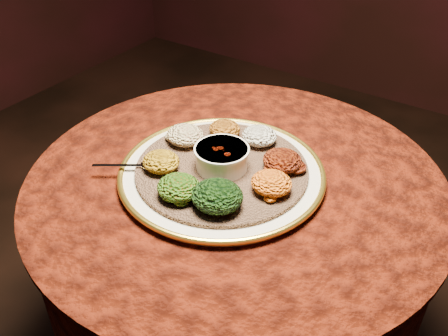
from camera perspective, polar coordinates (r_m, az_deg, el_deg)
The scene contains 13 objects.
table at distance 1.26m, azimuth 1.21°, elevation -7.61°, with size 0.96×0.96×0.73m.
platter at distance 1.13m, azimuth -0.25°, elevation -0.57°, with size 0.50×0.50×0.02m.
injera at distance 1.13m, azimuth -0.26°, elevation -0.12°, with size 0.39×0.39×0.01m, color #875D43.
stew_bowl at distance 1.11m, azimuth -0.26°, elevation 1.33°, with size 0.12×0.12×0.05m.
spoon at distance 1.14m, azimuth -9.18°, elevation 0.31°, with size 0.13×0.09×0.01m.
portion_ayib at distance 1.20m, azimuth 4.05°, elevation 3.69°, with size 0.09×0.08×0.04m, color white.
portion_kitfo at distance 1.12m, azimuth 6.69°, elevation 0.85°, with size 0.09×0.08×0.04m, color black.
portion_tikil at distance 1.05m, azimuth 5.44°, elevation -1.73°, with size 0.09×0.08×0.04m, color #B2780E.
portion_gomen at distance 1.00m, azimuth -0.79°, elevation -3.22°, with size 0.11×0.10×0.05m, color black.
portion_mixveg at distance 1.03m, azimuth -5.19°, elevation -2.23°, with size 0.09×0.09×0.04m, color #942909.
portion_kik at distance 1.12m, azimuth -7.20°, elevation 0.74°, with size 0.08×0.08×0.04m, color #C28911.
portion_timatim at distance 1.20m, azimuth -4.46°, elevation 3.77°, with size 0.09×0.09×0.04m, color maroon.
portion_shiro at distance 1.23m, azimuth 0.08°, elevation 4.48°, with size 0.08×0.07×0.04m, color #985312.
Camera 1 is at (0.49, -0.77, 1.42)m, focal length 40.00 mm.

